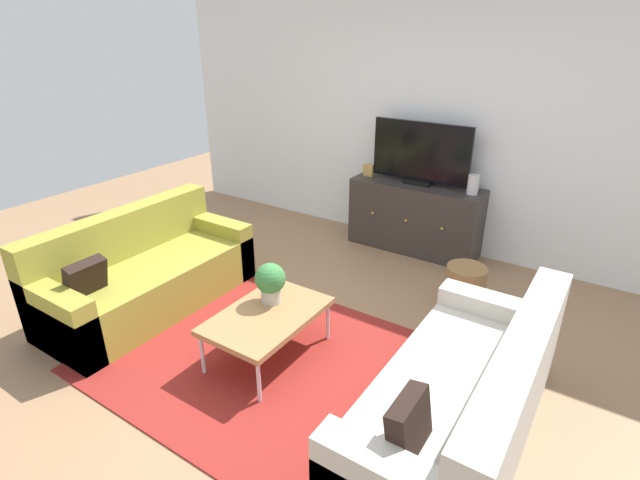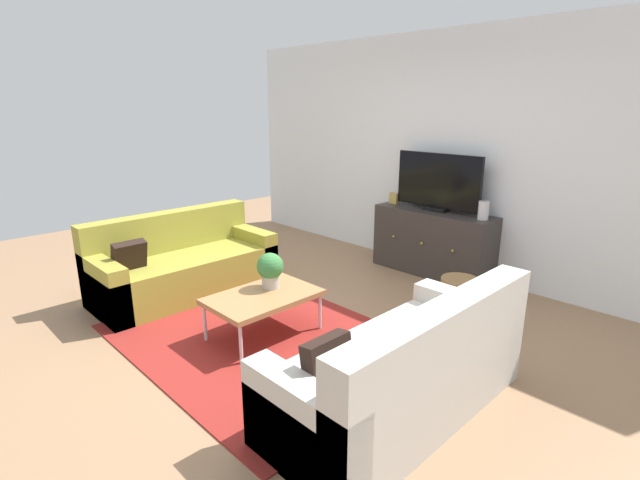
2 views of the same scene
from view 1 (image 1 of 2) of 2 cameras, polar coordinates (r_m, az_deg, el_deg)
The scene contains 12 objects.
ground_plane at distance 3.78m, azimuth -4.51°, elevation -13.02°, with size 10.00×10.00×0.00m, color #997251.
wall_back at distance 5.33m, azimuth 12.44°, elevation 13.59°, with size 6.40×0.12×2.70m, color white.
area_rug at distance 3.69m, azimuth -5.98°, elevation -14.10°, with size 2.50×1.90×0.01m, color maroon.
couch_left_side at distance 4.48m, azimuth -20.18°, elevation -3.95°, with size 0.80×1.81×0.82m.
couch_right_side at distance 3.04m, azimuth 17.10°, elevation -18.34°, with size 0.80×1.81×0.82m.
coffee_table at distance 3.55m, azimuth -6.25°, elevation -9.00°, with size 0.59×0.91×0.38m.
potted_plant at distance 3.58m, azimuth -5.89°, elevation -4.88°, with size 0.23×0.23×0.31m.
tv_console at distance 5.31m, azimuth 11.12°, elevation 2.67°, with size 1.39×0.47×0.74m.
flat_screen_tv at distance 5.12m, azimuth 11.83°, elevation 9.98°, with size 1.04×0.16×0.64m.
glass_vase at distance 4.99m, azimuth 17.66°, elevation 6.26°, with size 0.11×0.11×0.19m, color silver.
mantel_clock at distance 5.40m, azimuth 5.83°, elevation 8.26°, with size 0.11×0.07×0.13m, color tan.
wicker_basket at distance 4.36m, azimuth 16.73°, elevation -5.43°, with size 0.34×0.34×0.40m, color olive.
Camera 1 is at (1.89, -2.34, 2.28)m, focal length 27.06 mm.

